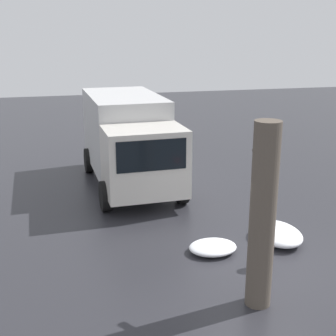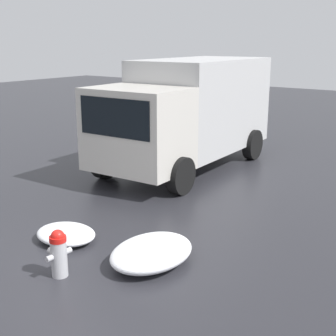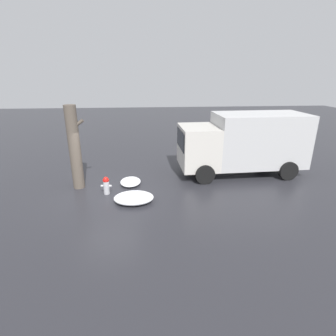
# 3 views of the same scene
# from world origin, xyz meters

# --- Properties ---
(ground_plane) EXTENTS (60.00, 60.00, 0.00)m
(ground_plane) POSITION_xyz_m (0.00, 0.00, 0.00)
(ground_plane) COLOR #28282D
(fire_hydrant) EXTENTS (0.45, 0.36, 0.76)m
(fire_hydrant) POSITION_xyz_m (0.00, 0.00, 0.39)
(fire_hydrant) COLOR #B7B7BC
(fire_hydrant) RESTS_ON ground_plane
(tree_trunk) EXTENTS (0.75, 0.49, 3.62)m
(tree_trunk) POSITION_xyz_m (-1.32, 0.79, 1.82)
(tree_trunk) COLOR brown
(tree_trunk) RESTS_ON ground_plane
(delivery_truck) EXTENTS (6.20, 2.79, 3.00)m
(delivery_truck) POSITION_xyz_m (6.56, 1.99, 1.63)
(delivery_truck) COLOR beige
(delivery_truck) RESTS_ON ground_plane
(snow_pile_by_hydrant) EXTENTS (1.57, 1.16, 0.38)m
(snow_pile_by_hydrant) POSITION_xyz_m (1.18, -0.88, 0.19)
(snow_pile_by_hydrant) COLOR white
(snow_pile_by_hydrant) RESTS_ON ground_plane
(snow_pile_curbside) EXTENTS (0.93, 1.16, 0.26)m
(snow_pile_curbside) POSITION_xyz_m (0.95, 0.92, 0.13)
(snow_pile_curbside) COLOR white
(snow_pile_curbside) RESTS_ON ground_plane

